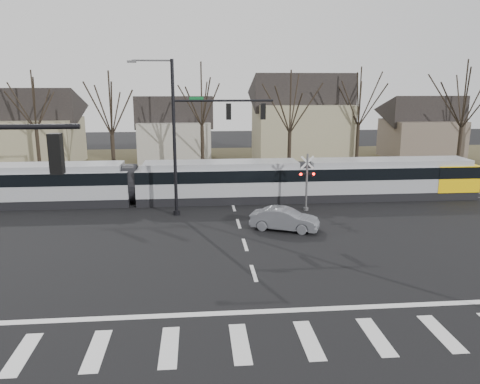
{
  "coord_description": "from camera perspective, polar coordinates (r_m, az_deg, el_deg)",
  "views": [
    {
      "loc": [
        -2.53,
        -18.34,
        8.66
      ],
      "look_at": [
        0.0,
        9.0,
        2.3
      ],
      "focal_mm": 35.0,
      "sensor_mm": 36.0,
      "label": 1
    }
  ],
  "objects": [
    {
      "name": "rail_crossing_signal",
      "position": [
        32.74,
        8.13,
        0.97
      ],
      "size": [
        1.08,
        0.36,
        4.0
      ],
      "color": "#59595B",
      "rests_on": "ground"
    },
    {
      "name": "rail_pair",
      "position": [
        35.3,
        -1.02,
        -1.11
      ],
      "size": [
        90.0,
        1.52,
        0.06
      ],
      "color": "#59595E",
      "rests_on": "ground"
    },
    {
      "name": "house_d",
      "position": [
        59.76,
        21.29,
        7.66
      ],
      "size": [
        8.64,
        7.56,
        7.65
      ],
      "color": "brown",
      "rests_on": "ground"
    },
    {
      "name": "house_a",
      "position": [
        55.34,
        -23.89,
        7.59
      ],
      "size": [
        9.72,
        8.64,
        8.6
      ],
      "color": "gray",
      "rests_on": "ground"
    },
    {
      "name": "tram",
      "position": [
        35.08,
        -2.61,
        1.49
      ],
      "size": [
        39.79,
        2.95,
        3.02
      ],
      "color": "gray",
      "rests_on": "ground"
    },
    {
      "name": "ground",
      "position": [
        20.44,
        2.37,
        -12.04
      ],
      "size": [
        140.0,
        140.0,
        0.0
      ],
      "primitive_type": "plane",
      "color": "black"
    },
    {
      "name": "house_c",
      "position": [
        52.73,
        7.46,
        9.2
      ],
      "size": [
        10.8,
        8.64,
        10.1
      ],
      "color": "gray",
      "rests_on": "ground"
    },
    {
      "name": "sedan",
      "position": [
        28.45,
        5.45,
        -3.31
      ],
      "size": [
        4.31,
        5.12,
        1.35
      ],
      "primitive_type": "imported",
      "rotation": [
        0.0,
        0.0,
        1.18
      ],
      "color": "slate",
      "rests_on": "ground"
    },
    {
      "name": "crosswalk",
      "position": [
        16.94,
        4.25,
        -17.72
      ],
      "size": [
        27.0,
        2.6,
        0.01
      ],
      "color": "silver",
      "rests_on": "ground"
    },
    {
      "name": "signal_pole_far",
      "position": [
        30.98,
        -5.08,
        7.51
      ],
      "size": [
        9.28,
        0.44,
        10.2
      ],
      "color": "black",
      "rests_on": "ground"
    },
    {
      "name": "lane_dashes",
      "position": [
        35.5,
        -1.04,
        -1.07
      ],
      "size": [
        0.18,
        30.0,
        0.01
      ],
      "color": "silver",
      "rests_on": "ground"
    },
    {
      "name": "stop_line",
      "position": [
        18.84,
        3.12,
        -14.33
      ],
      "size": [
        28.0,
        0.35,
        0.01
      ],
      "primitive_type": "cube",
      "color": "silver",
      "rests_on": "ground"
    },
    {
      "name": "tree_row",
      "position": [
        44.72,
        0.55,
        8.35
      ],
      "size": [
        59.2,
        7.2,
        10.0
      ],
      "color": "black",
      "rests_on": "ground"
    },
    {
      "name": "grass_verge",
      "position": [
        51.14,
        -2.38,
        3.29
      ],
      "size": [
        140.0,
        28.0,
        0.01
      ],
      "primitive_type": "cube",
      "color": "#38331E",
      "rests_on": "ground"
    },
    {
      "name": "house_b",
      "position": [
        54.6,
        -7.93,
        7.99
      ],
      "size": [
        8.64,
        7.56,
        7.65
      ],
      "color": "gray",
      "rests_on": "ground"
    }
  ]
}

